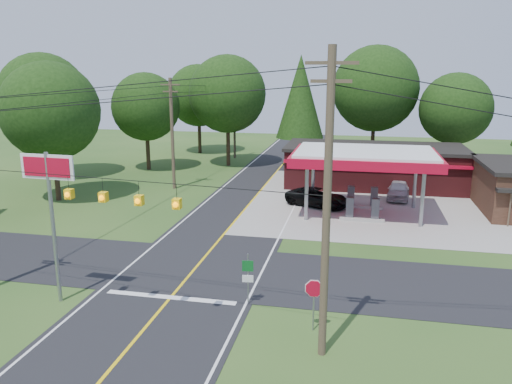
% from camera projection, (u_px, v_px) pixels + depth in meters
% --- Properties ---
extents(ground, '(120.00, 120.00, 0.00)m').
position_uv_depth(ground, '(195.00, 269.00, 27.41)').
color(ground, '#254A1A').
rests_on(ground, ground).
extents(main_highway, '(8.00, 120.00, 0.02)m').
position_uv_depth(main_highway, '(195.00, 269.00, 27.40)').
color(main_highway, black).
rests_on(main_highway, ground).
extents(cross_road, '(70.00, 7.00, 0.02)m').
position_uv_depth(cross_road, '(195.00, 269.00, 27.40)').
color(cross_road, black).
rests_on(cross_road, ground).
extents(lane_center_yellow, '(0.15, 110.00, 0.00)m').
position_uv_depth(lane_center_yellow, '(195.00, 269.00, 27.40)').
color(lane_center_yellow, yellow).
rests_on(lane_center_yellow, main_highway).
extents(gas_canopy, '(10.60, 7.40, 4.88)m').
position_uv_depth(gas_canopy, '(365.00, 159.00, 36.97)').
color(gas_canopy, gray).
rests_on(gas_canopy, ground).
extents(convenience_store, '(16.40, 7.55, 3.80)m').
position_uv_depth(convenience_store, '(374.00, 166.00, 46.83)').
color(convenience_store, '#56181B').
rests_on(convenience_store, ground).
extents(utility_pole_near_right, '(1.80, 0.30, 11.50)m').
position_uv_depth(utility_pole_near_right, '(327.00, 205.00, 17.85)').
color(utility_pole_near_right, '#473828').
rests_on(utility_pole_near_right, ground).
extents(utility_pole_far_left, '(1.80, 0.30, 10.00)m').
position_uv_depth(utility_pole_far_left, '(172.00, 132.00, 44.86)').
color(utility_pole_far_left, '#473828').
rests_on(utility_pole_far_left, ground).
extents(utility_pole_north, '(0.30, 0.30, 9.50)m').
position_uv_depth(utility_pole_north, '(234.00, 120.00, 60.83)').
color(utility_pole_north, '#473828').
rests_on(utility_pole_north, ground).
extents(overhead_beacons, '(17.04, 2.04, 1.03)m').
position_uv_depth(overhead_beacons, '(120.00, 182.00, 20.41)').
color(overhead_beacons, black).
rests_on(overhead_beacons, ground).
extents(treeline_backdrop, '(70.27, 51.59, 13.30)m').
position_uv_depth(treeline_backdrop, '(280.00, 103.00, 48.28)').
color(treeline_backdrop, '#332316').
rests_on(treeline_backdrop, ground).
extents(suv_car, '(6.78, 6.78, 1.42)m').
position_uv_depth(suv_car, '(317.00, 198.00, 39.94)').
color(suv_car, black).
rests_on(suv_car, ground).
extents(sedan_car, '(4.76, 4.76, 1.47)m').
position_uv_depth(sedan_car, '(398.00, 190.00, 42.25)').
color(sedan_car, silver).
rests_on(sedan_car, ground).
extents(big_stop_sign, '(2.65, 0.25, 7.14)m').
position_uv_depth(big_stop_sign, '(50.00, 192.00, 22.39)').
color(big_stop_sign, gray).
rests_on(big_stop_sign, ground).
extents(octagonal_stop_sign, '(0.81, 0.10, 2.31)m').
position_uv_depth(octagonal_stop_sign, '(314.00, 293.00, 20.58)').
color(octagonal_stop_sign, gray).
rests_on(octagonal_stop_sign, ground).
extents(route_sign_post, '(0.51, 0.11, 2.51)m').
position_uv_depth(route_sign_post, '(248.00, 274.00, 22.94)').
color(route_sign_post, gray).
rests_on(route_sign_post, ground).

